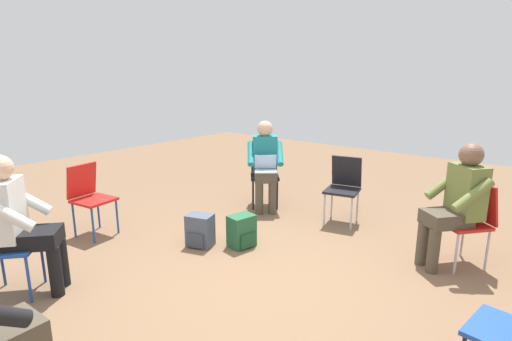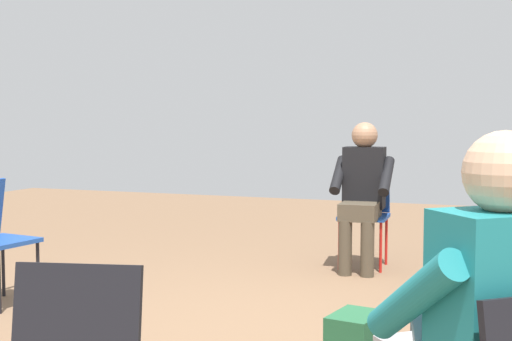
{
  "view_description": "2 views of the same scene",
  "coord_description": "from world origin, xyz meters",
  "px_view_note": "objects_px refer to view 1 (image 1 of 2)",
  "views": [
    {
      "loc": [
        -2.03,
        2.57,
        1.87
      ],
      "look_at": [
        0.29,
        -0.27,
        0.98
      ],
      "focal_mm": 28.0,
      "sensor_mm": 36.0,
      "label": 1
    },
    {
      "loc": [
        1.42,
        -3.75,
        1.27
      ],
      "look_at": [
        -0.12,
        0.37,
        0.95
      ],
      "focal_mm": 50.0,
      "sensor_mm": 36.0,
      "label": 2
    }
  ],
  "objects_px": {
    "chair_east": "(89,194)",
    "person_with_laptop": "(265,161)",
    "chair_south": "(344,185)",
    "backpack_by_empty_chair": "(242,233)",
    "backpack_near_laptop_user": "(200,232)",
    "chair_southeast": "(265,171)",
    "person_in_white": "(19,218)",
    "chair_northeast": "(1,241)",
    "chair_southwest": "(470,218)",
    "person_in_olive": "(457,200)"
  },
  "relations": [
    {
      "from": "chair_east",
      "to": "chair_southwest",
      "type": "distance_m",
      "value": 4.14
    },
    {
      "from": "chair_east",
      "to": "person_with_laptop",
      "type": "xyz_separation_m",
      "value": [
        -1.01,
        -2.07,
        0.2
      ]
    },
    {
      "from": "chair_east",
      "to": "person_in_olive",
      "type": "bearing_deg",
      "value": 108.87
    },
    {
      "from": "person_with_laptop",
      "to": "backpack_by_empty_chair",
      "type": "height_order",
      "value": "person_with_laptop"
    },
    {
      "from": "chair_south",
      "to": "chair_northeast",
      "type": "relative_size",
      "value": 1.0
    },
    {
      "from": "chair_south",
      "to": "person_in_olive",
      "type": "height_order",
      "value": "person_in_olive"
    },
    {
      "from": "chair_southeast",
      "to": "backpack_near_laptop_user",
      "type": "height_order",
      "value": "chair_southeast"
    },
    {
      "from": "chair_south",
      "to": "chair_southwest",
      "type": "relative_size",
      "value": 1.0
    },
    {
      "from": "person_in_white",
      "to": "backpack_by_empty_chair",
      "type": "distance_m",
      "value": 2.15
    },
    {
      "from": "chair_northeast",
      "to": "chair_southwest",
      "type": "relative_size",
      "value": 1.0
    },
    {
      "from": "person_in_olive",
      "to": "chair_southwest",
      "type": "bearing_deg",
      "value": -90.0
    },
    {
      "from": "chair_southwest",
      "to": "person_in_white",
      "type": "xyz_separation_m",
      "value": [
        2.83,
        3.01,
        0.2
      ]
    },
    {
      "from": "chair_east",
      "to": "backpack_near_laptop_user",
      "type": "bearing_deg",
      "value": 106.7
    },
    {
      "from": "chair_northeast",
      "to": "person_with_laptop",
      "type": "bearing_deg",
      "value": 125.79
    },
    {
      "from": "chair_southwest",
      "to": "backpack_by_empty_chair",
      "type": "bearing_deg",
      "value": 67.57
    },
    {
      "from": "chair_east",
      "to": "person_in_olive",
      "type": "xyz_separation_m",
      "value": [
        -3.54,
        -1.83,
        0.2
      ]
    },
    {
      "from": "chair_east",
      "to": "person_in_white",
      "type": "bearing_deg",
      "value": 29.18
    },
    {
      "from": "backpack_by_empty_chair",
      "to": "chair_southwest",
      "type": "bearing_deg",
      "value": -151.56
    },
    {
      "from": "chair_southwest",
      "to": "person_with_laptop",
      "type": "relative_size",
      "value": 0.69
    },
    {
      "from": "person_in_olive",
      "to": "backpack_near_laptop_user",
      "type": "bearing_deg",
      "value": 67.68
    },
    {
      "from": "person_with_laptop",
      "to": "backpack_near_laptop_user",
      "type": "bearing_deg",
      "value": 58.66
    },
    {
      "from": "chair_south",
      "to": "backpack_near_laptop_user",
      "type": "xyz_separation_m",
      "value": [
        0.88,
        1.68,
        -0.34
      ]
    },
    {
      "from": "person_in_olive",
      "to": "backpack_by_empty_chair",
      "type": "height_order",
      "value": "person_in_olive"
    },
    {
      "from": "chair_northeast",
      "to": "chair_southeast",
      "type": "bearing_deg",
      "value": 127.86
    },
    {
      "from": "chair_southeast",
      "to": "backpack_by_empty_chair",
      "type": "distance_m",
      "value": 1.55
    },
    {
      "from": "chair_southeast",
      "to": "chair_southwest",
      "type": "distance_m",
      "value": 2.76
    },
    {
      "from": "person_in_white",
      "to": "backpack_near_laptop_user",
      "type": "xyz_separation_m",
      "value": [
        -0.43,
        -1.64,
        -0.54
      ]
    },
    {
      "from": "backpack_near_laptop_user",
      "to": "person_in_olive",
      "type": "bearing_deg",
      "value": -151.46
    },
    {
      "from": "chair_east",
      "to": "backpack_near_laptop_user",
      "type": "height_order",
      "value": "chair_east"
    },
    {
      "from": "chair_northeast",
      "to": "backpack_by_empty_chair",
      "type": "distance_m",
      "value": 2.26
    },
    {
      "from": "chair_south",
      "to": "chair_southwest",
      "type": "distance_m",
      "value": 1.55
    },
    {
      "from": "chair_east",
      "to": "person_in_white",
      "type": "distance_m",
      "value": 1.34
    },
    {
      "from": "backpack_near_laptop_user",
      "to": "backpack_by_empty_chair",
      "type": "distance_m",
      "value": 0.46
    },
    {
      "from": "chair_southeast",
      "to": "chair_south",
      "type": "relative_size",
      "value": 1.0
    },
    {
      "from": "chair_southwest",
      "to": "person_in_olive",
      "type": "xyz_separation_m",
      "value": [
        0.11,
        0.13,
        0.2
      ]
    },
    {
      "from": "chair_south",
      "to": "person_with_laptop",
      "type": "xyz_separation_m",
      "value": [
        1.12,
        0.2,
        0.2
      ]
    },
    {
      "from": "chair_east",
      "to": "chair_southwest",
      "type": "bearing_deg",
      "value": 109.79
    },
    {
      "from": "person_with_laptop",
      "to": "person_in_white",
      "type": "height_order",
      "value": "same"
    },
    {
      "from": "backpack_near_laptop_user",
      "to": "chair_southeast",
      "type": "bearing_deg",
      "value": -77.8
    },
    {
      "from": "chair_south",
      "to": "backpack_near_laptop_user",
      "type": "distance_m",
      "value": 1.92
    },
    {
      "from": "chair_northeast",
      "to": "chair_south",
      "type": "bearing_deg",
      "value": 108.74
    },
    {
      "from": "chair_southeast",
      "to": "person_with_laptop",
      "type": "relative_size",
      "value": 0.69
    },
    {
      "from": "chair_southeast",
      "to": "person_in_olive",
      "type": "relative_size",
      "value": 0.69
    },
    {
      "from": "chair_southwest",
      "to": "chair_southeast",
      "type": "bearing_deg",
      "value": 34.32
    },
    {
      "from": "person_with_laptop",
      "to": "backpack_near_laptop_user",
      "type": "xyz_separation_m",
      "value": [
        -0.24,
        1.48,
        -0.53
      ]
    },
    {
      "from": "chair_south",
      "to": "backpack_by_empty_chair",
      "type": "xyz_separation_m",
      "value": [
        0.51,
        1.4,
        -0.34
      ]
    },
    {
      "from": "chair_southeast",
      "to": "backpack_near_laptop_user",
      "type": "xyz_separation_m",
      "value": [
        -0.35,
        1.61,
        -0.34
      ]
    },
    {
      "from": "chair_northeast",
      "to": "person_in_olive",
      "type": "xyz_separation_m",
      "value": [
        -2.84,
        -3.01,
        0.2
      ]
    },
    {
      "from": "backpack_near_laptop_user",
      "to": "backpack_by_empty_chair",
      "type": "relative_size",
      "value": 1.0
    },
    {
      "from": "chair_northeast",
      "to": "backpack_near_laptop_user",
      "type": "relative_size",
      "value": 2.36
    }
  ]
}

